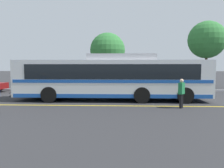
# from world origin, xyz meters

# --- Properties ---
(ground_plane) EXTENTS (220.00, 220.00, 0.00)m
(ground_plane) POSITION_xyz_m (0.00, 0.00, 0.00)
(ground_plane) COLOR #2D2D30
(lane_strip_0) EXTENTS (32.60, 0.20, 0.01)m
(lane_strip_0) POSITION_xyz_m (0.22, -2.56, 0.00)
(lane_strip_0) COLOR gold
(lane_strip_0) RESTS_ON ground_plane
(curb_strip) EXTENTS (40.60, 0.36, 0.15)m
(curb_strip) POSITION_xyz_m (0.22, 5.29, 0.07)
(curb_strip) COLOR #99999E
(curb_strip) RESTS_ON ground_plane
(transit_bus) EXTENTS (12.93, 2.81, 3.08)m
(transit_bus) POSITION_xyz_m (0.24, -0.36, 1.55)
(transit_bus) COLOR silver
(transit_bus) RESTS_ON ground_plane
(parked_car_1) EXTENTS (4.74, 2.16, 1.62)m
(parked_car_1) POSITION_xyz_m (-5.10, 4.09, 0.80)
(parked_car_1) COLOR olive
(parked_car_1) RESTS_ON ground_plane
(parked_car_2) EXTENTS (4.87, 2.09, 1.31)m
(parked_car_2) POSITION_xyz_m (1.82, 4.04, 0.68)
(parked_car_2) COLOR black
(parked_car_2) RESTS_ON ground_plane
(pedestrian_0) EXTENTS (0.42, 0.47, 1.59)m
(pedestrian_0) POSITION_xyz_m (4.12, -3.10, 0.90)
(pedestrian_0) COLOR black
(pedestrian_0) RESTS_ON ground_plane
(tree_0) EXTENTS (4.01, 4.01, 7.20)m
(tree_0) POSITION_xyz_m (10.06, 9.37, 5.18)
(tree_0) COLOR #513823
(tree_0) RESTS_ON ground_plane
(tree_1) EXTENTS (3.63, 3.63, 5.78)m
(tree_1) POSITION_xyz_m (-0.63, 7.79, 3.95)
(tree_1) COLOR #513823
(tree_1) RESTS_ON ground_plane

